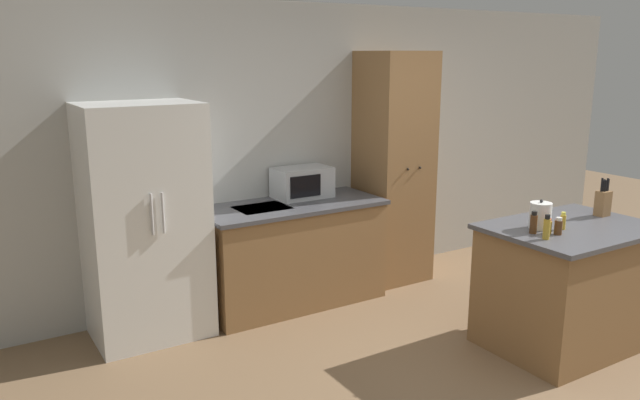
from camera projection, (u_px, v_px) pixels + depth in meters
The scene contains 14 objects.
ground_plane at pixel (540, 366), 4.41m from camera, with size 14.00×14.00×0.00m, color #846647.
wall_back at pixel (354, 144), 6.04m from camera, with size 7.20×0.06×2.60m.
refrigerator at pixel (145, 223), 4.73m from camera, with size 0.86×0.66×1.81m.
back_counter at pixel (292, 253), 5.46m from camera, with size 1.60×0.71×0.90m.
pantry_cabinet at pixel (394, 168), 5.95m from camera, with size 0.60×0.60×2.18m.
kitchen_island at pixel (567, 285), 4.66m from camera, with size 1.23×0.90×0.93m.
microwave at pixel (302, 182), 5.56m from camera, with size 0.50×0.33×0.27m.
knife_block at pixel (603, 202), 4.82m from camera, with size 0.10×0.08×0.30m.
spice_bottle_tall_dark at pixel (563, 221), 4.46m from camera, with size 0.04×0.04×0.13m.
spice_bottle_short_red at pixel (548, 227), 4.34m from camera, with size 0.06×0.06×0.11m.
spice_bottle_amber_oil at pixel (546, 228), 4.21m from camera, with size 0.05×0.05×0.17m.
spice_bottle_green_herb at pixel (558, 227), 4.33m from camera, with size 0.05×0.05×0.12m.
spice_bottle_pale_salt at pixel (534, 223), 4.35m from camera, with size 0.05×0.05×0.16m.
kettle at pixel (540, 216), 4.47m from camera, with size 0.15×0.15×0.21m.
Camera 1 is at (-3.44, -2.60, 2.16)m, focal length 35.00 mm.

